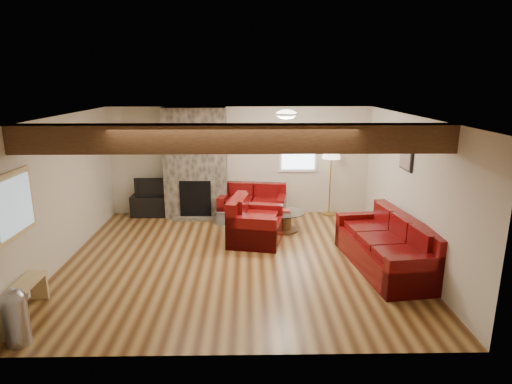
% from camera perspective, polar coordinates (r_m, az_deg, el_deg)
% --- Properties ---
extents(room, '(8.00, 8.00, 8.00)m').
position_cam_1_polar(room, '(7.28, -2.56, 0.16)').
color(room, '#523015').
rests_on(room, ground).
extents(floor, '(6.00, 6.00, 0.00)m').
position_cam_1_polar(floor, '(7.69, -2.46, -8.89)').
color(floor, '#523015').
rests_on(floor, ground).
extents(oak_beam, '(6.00, 0.36, 0.38)m').
position_cam_1_polar(oak_beam, '(5.85, -3.00, 7.16)').
color(oak_beam, '#371D10').
rests_on(oak_beam, room).
extents(chimney_breast, '(1.40, 0.67, 2.50)m').
position_cam_1_polar(chimney_breast, '(9.79, -8.05, 3.62)').
color(chimney_breast, '#3A342D').
rests_on(chimney_breast, floor).
extents(back_window, '(0.90, 0.08, 1.10)m').
position_cam_1_polar(back_window, '(9.94, 5.67, 5.79)').
color(back_window, silver).
rests_on(back_window, room).
extents(hatch_window, '(0.08, 1.00, 0.90)m').
position_cam_1_polar(hatch_window, '(6.59, -29.65, -1.56)').
color(hatch_window, tan).
rests_on(hatch_window, room).
extents(ceiling_dome, '(0.40, 0.40, 0.18)m').
position_cam_1_polar(ceiling_dome, '(8.00, 4.06, 10.10)').
color(ceiling_dome, white).
rests_on(ceiling_dome, room).
extents(artwork_back, '(0.42, 0.06, 0.52)m').
position_cam_1_polar(artwork_back, '(9.86, -1.30, 6.66)').
color(artwork_back, black).
rests_on(artwork_back, room).
extents(artwork_right, '(0.06, 0.55, 0.42)m').
position_cam_1_polar(artwork_right, '(7.96, 19.34, 4.28)').
color(artwork_right, black).
rests_on(artwork_right, room).
extents(sofa_three, '(1.24, 2.37, 0.87)m').
position_cam_1_polar(sofa_three, '(7.51, 16.84, -6.54)').
color(sofa_three, '#4B0509').
rests_on(sofa_three, floor).
extents(loveseat, '(1.59, 1.06, 0.79)m').
position_cam_1_polar(loveseat, '(9.66, -0.47, -1.44)').
color(loveseat, '#4B0509').
rests_on(loveseat, floor).
extents(armchair_red, '(1.15, 1.26, 0.88)m').
position_cam_1_polar(armchair_red, '(8.32, -0.04, -3.77)').
color(armchair_red, '#4B0509').
rests_on(armchair_red, floor).
extents(coffee_table, '(0.88, 0.88, 0.46)m').
position_cam_1_polar(coffee_table, '(9.00, 3.75, -3.88)').
color(coffee_table, '#4A3117').
rests_on(coffee_table, floor).
extents(tv_cabinet, '(0.98, 0.39, 0.49)m').
position_cam_1_polar(tv_cabinet, '(10.23, -13.57, -1.79)').
color(tv_cabinet, black).
rests_on(tv_cabinet, floor).
extents(television, '(0.76, 0.10, 0.44)m').
position_cam_1_polar(television, '(10.12, -13.73, 0.72)').
color(television, black).
rests_on(television, tv_cabinet).
extents(floor_lamp, '(0.42, 0.42, 1.64)m').
position_cam_1_polar(floor_lamp, '(9.92, 10.02, 4.76)').
color(floor_lamp, tan).
rests_on(floor_lamp, floor).
extents(pine_bench, '(0.27, 1.15, 0.43)m').
position_cam_1_polar(pine_bench, '(6.62, -28.95, -12.90)').
color(pine_bench, tan).
rests_on(pine_bench, floor).
extents(pedal_bin, '(0.36, 0.36, 0.72)m').
position_cam_1_polar(pedal_bin, '(6.00, -29.41, -14.26)').
color(pedal_bin, '#9A9A9F').
rests_on(pedal_bin, floor).
extents(coal_bucket, '(0.32, 0.32, 0.30)m').
position_cam_1_polar(coal_bucket, '(9.48, -4.60, -3.34)').
color(coal_bucket, gray).
rests_on(coal_bucket, floor).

